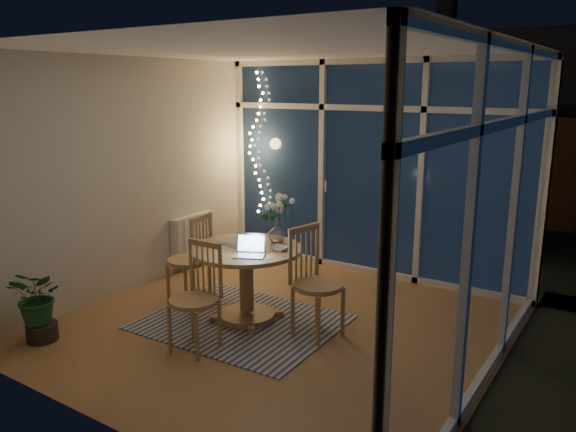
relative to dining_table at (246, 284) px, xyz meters
The scene contains 25 objects.
floor 0.53m from the dining_table, ahead, with size 4.00×4.00×0.00m, color #9A6343.
ceiling 2.25m from the dining_table, ahead, with size 4.00×4.00×0.00m, color white.
wall_back 2.26m from the dining_table, 79.79° to the left, with size 4.00×0.04×2.60m, color beige.
wall_front 2.21m from the dining_table, 79.50° to the right, with size 4.00×0.04×2.60m, color beige.
wall_left 1.88m from the dining_table, behind, with size 0.04×4.00×2.60m, color beige.
wall_right 2.54m from the dining_table, ahead, with size 0.04×4.00×2.60m, color beige.
window_wall_back 2.22m from the dining_table, 79.59° to the left, with size 4.00×0.10×2.60m, color silver.
window_wall_right 2.50m from the dining_table, ahead, with size 0.10×4.00×2.60m, color silver.
radiator 1.83m from the dining_table, 149.47° to the left, with size 0.10×0.70×0.58m, color silver.
fairy_lights 2.57m from the dining_table, 123.94° to the left, with size 0.24×0.10×1.85m, color #FFBA66, non-canonical shape.
garden_patio 5.12m from the dining_table, 80.23° to the left, with size 12.00×6.00×0.10m, color black.
garden_fence 5.57m from the dining_table, 86.22° to the left, with size 11.00×0.08×1.80m, color #381F14.
neighbour_roof 8.75m from the dining_table, 85.54° to the left, with size 7.00×3.00×2.20m, color #30333A.
garden_shrubs 3.46m from the dining_table, 97.22° to the left, with size 0.90×0.90×0.90m, color black.
rug 0.38m from the dining_table, 90.00° to the right, with size 1.85×1.48×0.01m, color beige.
dining_table is the anchor object (origin of this frame).
chair_left 0.79m from the dining_table, behind, with size 0.46×0.46×1.00m, color #9C8046.
chair_right 0.80m from the dining_table, ahead, with size 0.48×0.48×1.05m, color #9C8046.
chair_front 0.79m from the dining_table, 88.25° to the right, with size 0.45×0.45×0.98m, color #9C8046.
laptop 0.56m from the dining_table, 46.04° to the right, with size 0.28×0.25×0.21m, color #B3B4B8, non-canonical shape.
flower_vase 0.60m from the dining_table, 68.75° to the left, with size 0.20×0.20×0.21m, color white.
bowl 0.53m from the dining_table, 15.84° to the left, with size 0.15×0.15×0.04m, color silver.
newspapers 0.42m from the dining_table, 155.40° to the left, with size 0.39×0.29×0.02m, color silver.
phone 0.38m from the dining_table, 48.81° to the right, with size 0.10×0.05×0.01m, color black.
potted_plant 1.91m from the dining_table, 132.22° to the right, with size 0.54×0.47×0.76m, color #174120.
Camera 1 is at (2.87, -4.18, 2.30)m, focal length 35.00 mm.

